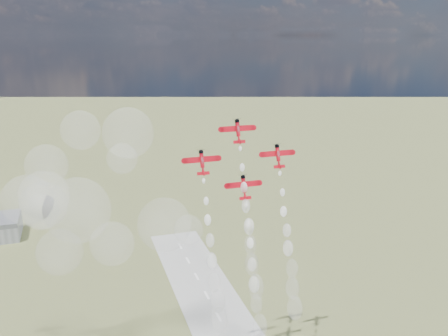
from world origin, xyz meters
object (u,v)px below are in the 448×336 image
Objects in this scene: plane_lead at (238,131)px; plane_left at (202,162)px; plane_slot at (244,187)px; plane_right at (278,156)px.

plane_lead reaches higher than plane_left.
plane_left is 16.62m from plane_slot.
plane_left is 1.00× the size of plane_slot.
plane_slot is at bearing -166.61° from plane_right.
plane_lead reaches higher than plane_right.
plane_left is at bearing 180.00° from plane_right.
plane_lead is 19.07m from plane_slot.
plane_right reaches higher than plane_slot.
plane_lead is 1.00× the size of plane_left.
plane_right is (27.24, 0.00, 0.00)m from plane_left.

